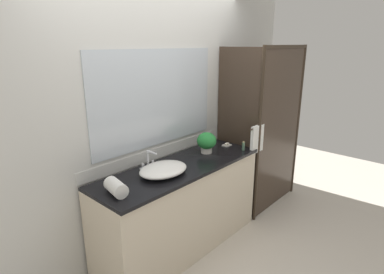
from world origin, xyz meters
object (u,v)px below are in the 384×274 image
faucet (149,162)px  amenity_bottle_conditioner (209,145)px  amenity_bottle_body_wash (243,146)px  potted_plant (207,142)px  soap_dish (227,145)px  rolled_towel_near_edge (116,187)px  sink_basin (163,169)px

faucet → amenity_bottle_conditioner: (0.82, -0.06, -0.02)m
amenity_bottle_body_wash → potted_plant: bearing=143.5°
faucet → amenity_bottle_body_wash: size_ratio=1.79×
soap_dish → rolled_towel_near_edge: (-1.54, -0.07, 0.04)m
soap_dish → rolled_towel_near_edge: size_ratio=0.47×
sink_basin → soap_dish: 1.03m
potted_plant → faucet: bearing=170.0°
sink_basin → potted_plant: potted_plant is taller
sink_basin → faucet: faucet is taller
soap_dish → sink_basin: bearing=-177.1°
amenity_bottle_body_wash → faucet: bearing=160.3°
amenity_bottle_body_wash → rolled_towel_near_edge: bearing=174.3°
rolled_towel_near_edge → amenity_bottle_body_wash: bearing=-5.7°
potted_plant → amenity_bottle_conditioner: (0.13, 0.06, -0.08)m
faucet → rolled_towel_near_edge: (-0.51, -0.22, -0.00)m
sink_basin → soap_dish: (1.03, 0.05, -0.03)m
faucet → amenity_bottle_body_wash: (1.02, -0.37, -0.01)m
rolled_towel_near_edge → amenity_bottle_conditioner: bearing=6.8°
potted_plant → soap_dish: 0.35m
sink_basin → potted_plant: 0.70m
sink_basin → potted_plant: (0.69, 0.08, 0.08)m
potted_plant → soap_dish: size_ratio=2.22×
soap_dish → rolled_towel_near_edge: 1.54m
soap_dish → rolled_towel_near_edge: rolled_towel_near_edge is taller
sink_basin → rolled_towel_near_edge: size_ratio=2.19×
faucet → potted_plant: (0.69, -0.12, 0.06)m
amenity_bottle_conditioner → rolled_towel_near_edge: 1.34m
faucet → soap_dish: faucet is taller
sink_basin → faucet: bearing=90.0°
soap_dish → amenity_bottle_body_wash: 0.22m
sink_basin → rolled_towel_near_edge: rolled_towel_near_edge is taller
potted_plant → rolled_towel_near_edge: 1.21m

